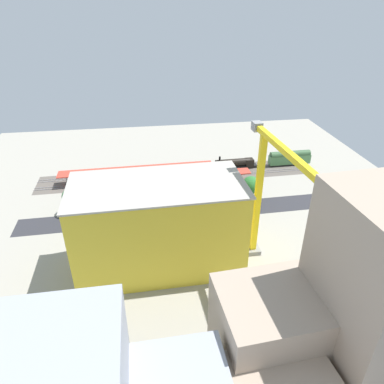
# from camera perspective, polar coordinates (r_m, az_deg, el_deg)

# --- Properties ---
(ground_plane) EXTENTS (156.54, 156.54, 0.00)m
(ground_plane) POSITION_cam_1_polar(r_m,az_deg,el_deg) (112.22, -1.70, -1.90)
(ground_plane) COLOR #9E998C
(ground_plane) RESTS_ON ground
(rail_bed) EXTENTS (98.11, 15.94, 0.01)m
(rail_bed) POSITION_cam_1_polar(r_m,az_deg,el_deg) (130.13, -2.78, 2.71)
(rail_bed) COLOR #5B544C
(rail_bed) RESTS_ON ground
(street_asphalt) EXTENTS (98.01, 11.06, 0.01)m
(street_asphalt) POSITION_cam_1_polar(r_m,az_deg,el_deg) (107.54, -1.34, -3.40)
(street_asphalt) COLOR #2D2D33
(street_asphalt) RESTS_ON ground
(track_rails) EXTENTS (97.82, 9.50, 0.12)m
(track_rails) POSITION_cam_1_polar(r_m,az_deg,el_deg) (130.05, -2.79, 2.78)
(track_rails) COLOR #9E9EA8
(track_rails) RESTS_ON ground
(platform_canopy_near) EXTENTS (57.59, 5.76, 3.96)m
(platform_canopy_near) POSITION_cam_1_polar(r_m,az_deg,el_deg) (120.82, -3.79, 2.47)
(platform_canopy_near) COLOR #C63D2D
(platform_canopy_near) RESTS_ON ground
(platform_canopy_far) EXTENTS (54.67, 6.59, 4.32)m
(platform_canopy_far) POSITION_cam_1_polar(r_m,az_deg,el_deg) (126.65, -8.87, 3.67)
(platform_canopy_far) COLOR #C63D2D
(platform_canopy_far) RESTS_ON ground
(locomotive) EXTENTS (16.31, 3.22, 5.21)m
(locomotive) POSITION_cam_1_polar(r_m,az_deg,el_deg) (136.02, 7.19, 4.59)
(locomotive) COLOR black
(locomotive) RESTS_ON ground
(passenger_coach) EXTENTS (16.52, 3.23, 5.71)m
(passenger_coach) POSITION_cam_1_polar(r_m,az_deg,el_deg) (142.50, 15.55, 5.40)
(passenger_coach) COLOR black
(passenger_coach) RESTS_ON ground
(parked_car_0) EXTENTS (4.87, 1.97, 1.83)m
(parked_car_0) POSITION_cam_1_polar(r_m,az_deg,el_deg) (106.62, 7.44, -3.47)
(parked_car_0) COLOR black
(parked_car_0) RESTS_ON ground
(parked_car_1) EXTENTS (4.35, 1.76, 1.76)m
(parked_car_1) POSITION_cam_1_polar(r_m,az_deg,el_deg) (105.56, 4.73, -3.69)
(parked_car_1) COLOR black
(parked_car_1) RESTS_ON ground
(parked_car_2) EXTENTS (4.56, 1.94, 1.70)m
(parked_car_2) POSITION_cam_1_polar(r_m,az_deg,el_deg) (104.55, 0.99, -3.95)
(parked_car_2) COLOR black
(parked_car_2) RESTS_ON ground
(parked_car_3) EXTENTS (4.45, 1.90, 1.76)m
(parked_car_3) POSITION_cam_1_polar(r_m,az_deg,el_deg) (103.95, -2.09, -4.18)
(parked_car_3) COLOR black
(parked_car_3) RESTS_ON ground
(parked_car_4) EXTENTS (4.73, 1.96, 1.69)m
(parked_car_4) POSITION_cam_1_polar(r_m,az_deg,el_deg) (103.76, -5.56, -4.39)
(parked_car_4) COLOR black
(parked_car_4) RESTS_ON ground
(parked_car_5) EXTENTS (4.79, 1.93, 1.65)m
(parked_car_5) POSITION_cam_1_polar(r_m,az_deg,el_deg) (103.67, -9.17, -4.71)
(parked_car_5) COLOR black
(parked_car_5) RESTS_ON ground
(construction_building) EXTENTS (38.69, 19.22, 21.68)m
(construction_building) POSITION_cam_1_polar(r_m,az_deg,el_deg) (82.76, -5.36, -5.60)
(construction_building) COLOR yellow
(construction_building) RESTS_ON ground
(construction_roof_slab) EXTENTS (39.30, 19.83, 0.40)m
(construction_roof_slab) POSITION_cam_1_polar(r_m,az_deg,el_deg) (77.03, -5.73, 1.16)
(construction_roof_slab) COLOR #ADA89E
(construction_roof_slab) RESTS_ON construction_building
(tower_crane) EXTENTS (3.82, 29.91, 33.21)m
(tower_crane) POSITION_cam_1_polar(r_m,az_deg,el_deg) (80.33, 11.63, 0.61)
(tower_crane) COLOR gray
(tower_crane) RESTS_ON ground
(box_truck_0) EXTENTS (9.71, 3.18, 3.47)m
(box_truck_0) POSITION_cam_1_polar(r_m,az_deg,el_deg) (99.13, -3.21, -5.39)
(box_truck_0) COLOR black
(box_truck_0) RESTS_ON ground
(box_truck_1) EXTENTS (8.85, 3.32, 3.16)m
(box_truck_1) POSITION_cam_1_polar(r_m,az_deg,el_deg) (101.06, -4.14, -4.77)
(box_truck_1) COLOR black
(box_truck_1) RESTS_ON ground
(street_tree_0) EXTENTS (5.84, 5.84, 8.89)m
(street_tree_0) POSITION_cam_1_polar(r_m,az_deg,el_deg) (109.98, 3.55, 0.93)
(street_tree_0) COLOR brown
(street_tree_0) RESTS_ON ground
(street_tree_1) EXTENTS (5.81, 5.81, 8.41)m
(street_tree_1) POSITION_cam_1_polar(r_m,az_deg,el_deg) (110.79, -18.90, -0.78)
(street_tree_1) COLOR brown
(street_tree_1) RESTS_ON ground
(street_tree_2) EXTENTS (5.50, 5.50, 7.89)m
(street_tree_2) POSITION_cam_1_polar(r_m,az_deg,el_deg) (110.20, -14.94, -0.52)
(street_tree_2) COLOR brown
(street_tree_2) RESTS_ON ground
(street_tree_3) EXTENTS (5.81, 5.81, 7.92)m
(street_tree_3) POSITION_cam_1_polar(r_m,az_deg,el_deg) (114.05, 9.53, 1.11)
(street_tree_3) COLOR brown
(street_tree_3) RESTS_ON ground
(traffic_light) EXTENTS (0.50, 0.36, 6.02)m
(traffic_light) POSITION_cam_1_polar(r_m,az_deg,el_deg) (102.48, 1.62, -2.54)
(traffic_light) COLOR #333333
(traffic_light) RESTS_ON ground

